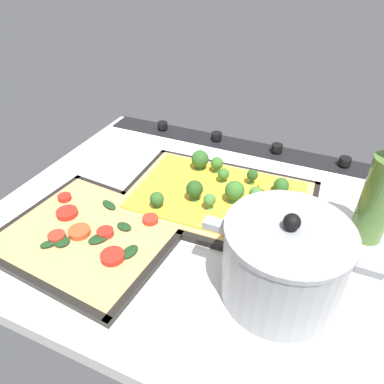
{
  "coord_description": "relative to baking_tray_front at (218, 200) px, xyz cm",
  "views": [
    {
      "loc": [
        -19.99,
        50.75,
        45.34
      ],
      "look_at": [
        2.48,
        -0.59,
        4.41
      ],
      "focal_mm": 33.11,
      "sensor_mm": 36.0,
      "label": 1
    }
  ],
  "objects": [
    {
      "name": "ground_plane",
      "position": [
        1.38,
        5.19,
        -1.86
      ],
      "size": [
        81.32,
        66.89,
        3.0
      ],
      "primitive_type": "cube",
      "color": "silver"
    },
    {
      "name": "stove_control_panel",
      "position": [
        1.38,
        -24.76,
        0.19
      ],
      "size": [
        78.07,
        7.0,
        2.6
      ],
      "color": "black",
      "rests_on": "ground_plane"
    },
    {
      "name": "baking_tray_front",
      "position": [
        0.0,
        0.0,
        0.0
      ],
      "size": [
        39.56,
        28.12,
        1.3
      ],
      "color": "black",
      "rests_on": "ground_plane"
    },
    {
      "name": "broccoli_pizza",
      "position": [
        -0.49,
        -0.27,
        1.54
      ],
      "size": [
        37.09,
        25.65,
        6.03
      ],
      "color": "tan",
      "rests_on": "baking_tray_front"
    },
    {
      "name": "baking_tray_back",
      "position": [
        17.91,
        19.59,
        0.01
      ],
      "size": [
        32.65,
        29.08,
        1.3
      ],
      "color": "black",
      "rests_on": "ground_plane"
    },
    {
      "name": "veggie_pizza_back",
      "position": [
        17.83,
        19.56,
        0.73
      ],
      "size": [
        30.05,
        26.48,
        1.9
      ],
      "color": "tan",
      "rests_on": "baking_tray_back"
    },
    {
      "name": "cooking_pot",
      "position": [
        -16.52,
        17.93,
        6.26
      ],
      "size": [
        24.97,
        18.12,
        15.54
      ],
      "color": "gray",
      "rests_on": "ground_plane"
    },
    {
      "name": "oil_bottle",
      "position": [
        -28.6,
        -1.31,
        8.57
      ],
      "size": [
        5.86,
        5.86,
        21.58
      ],
      "color": "#476B2D",
      "rests_on": "ground_plane"
    }
  ]
}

